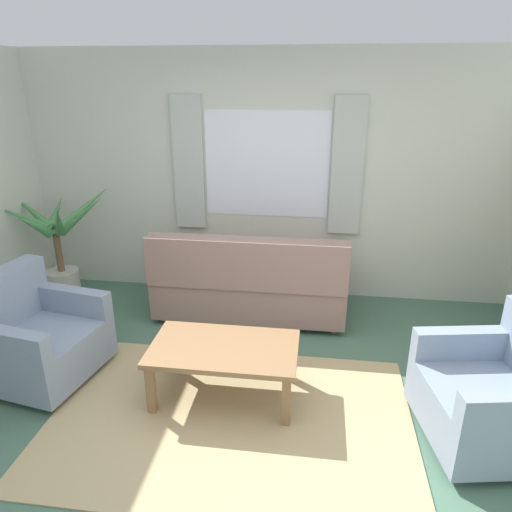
# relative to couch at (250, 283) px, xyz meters

# --- Properties ---
(ground_plane) EXTENTS (6.24, 6.24, 0.00)m
(ground_plane) POSITION_rel_couch_xyz_m (0.09, -1.57, -0.37)
(ground_plane) COLOR #476B56
(wall_back) EXTENTS (5.32, 0.12, 2.60)m
(wall_back) POSITION_rel_couch_xyz_m (0.09, 0.69, 0.93)
(wall_back) COLOR beige
(wall_back) RESTS_ON ground_plane
(window_with_curtains) EXTENTS (1.98, 0.07, 1.40)m
(window_with_curtains) POSITION_rel_couch_xyz_m (0.09, 0.60, 1.08)
(window_with_curtains) COLOR white
(area_rug) EXTENTS (2.60, 1.74, 0.01)m
(area_rug) POSITION_rel_couch_xyz_m (0.09, -1.57, -0.36)
(area_rug) COLOR tan
(area_rug) RESTS_ON ground_plane
(couch) EXTENTS (1.90, 0.82, 0.92)m
(couch) POSITION_rel_couch_xyz_m (0.00, 0.00, 0.00)
(couch) COLOR gray
(couch) RESTS_ON ground_plane
(armchair_left) EXTENTS (0.95, 0.97, 0.88)m
(armchair_left) POSITION_rel_couch_xyz_m (-1.57, -1.25, -0.01)
(armchair_left) COLOR gray
(armchair_left) RESTS_ON ground_plane
(armchair_right) EXTENTS (0.95, 0.97, 0.88)m
(armchair_right) POSITION_rel_couch_xyz_m (1.89, -1.52, -0.01)
(armchair_right) COLOR gray
(armchair_right) RESTS_ON ground_plane
(coffee_table) EXTENTS (1.10, 0.64, 0.44)m
(coffee_table) POSITION_rel_couch_xyz_m (-0.00, -1.31, 0.01)
(coffee_table) COLOR olive
(coffee_table) RESTS_ON ground_plane
(potted_plant) EXTENTS (1.22, 1.04, 1.23)m
(potted_plant) POSITION_rel_couch_xyz_m (-2.09, 0.12, 0.21)
(potted_plant) COLOR #B7B2A8
(potted_plant) RESTS_ON ground_plane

